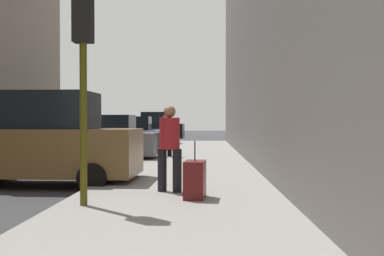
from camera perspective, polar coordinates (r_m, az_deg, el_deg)
name	(u,v)px	position (r m, az deg, el deg)	size (l,w,h in m)	color
sidewalk	(184,180)	(10.85, -1.01, -6.91)	(4.00, 40.00, 0.15)	gray
parked_bronze_suv	(44,143)	(10.86, -19.15, -1.87)	(4.65, 2.16, 2.25)	brown
parked_gray_coupe	(104,140)	(16.74, -11.63, -1.52)	(4.22, 2.10, 1.79)	slate
parked_silver_sedan	(129,135)	(21.84, -8.46, -0.95)	(4.24, 2.14, 1.79)	#B7BABF
parked_blue_sedan	(144,132)	(27.31, -6.40, -0.58)	(4.21, 2.08, 1.79)	navy
parked_black_suv	(154,128)	(32.53, -5.09, -0.02)	(4.66, 2.19, 2.25)	black
fire_hydrant	(156,146)	(18.27, -4.76, -2.40)	(0.42, 0.22, 0.70)	red
traffic_light	(83,48)	(7.42, -14.29, 10.26)	(0.32, 0.32, 3.60)	#514C0F
pedestrian_in_red_jacket	(170,144)	(8.48, -3.01, -2.10)	(0.53, 0.50, 1.71)	black
pedestrian_with_fedora	(166,132)	(17.10, -3.55, -0.49)	(0.52, 0.45, 1.78)	black
rolling_suitcase	(195,180)	(7.81, 0.38, -6.88)	(0.41, 0.59, 1.04)	#591414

